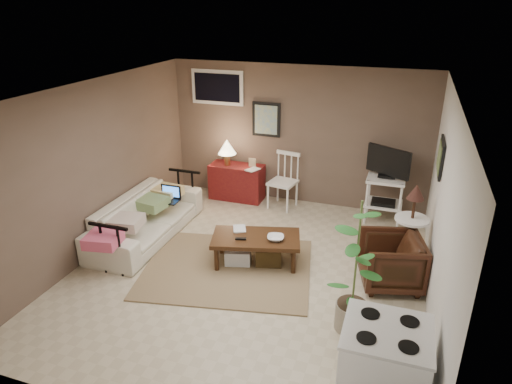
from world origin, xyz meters
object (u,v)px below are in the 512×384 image
(red_console, at_px, (236,179))
(armchair, at_px, (391,259))
(stove, at_px, (382,374))
(tv_stand, at_px, (386,183))
(coffee_table, at_px, (255,248))
(sofa, at_px, (146,211))
(spindle_chair, at_px, (283,182))
(potted_plant, at_px, (356,263))
(side_table, at_px, (413,217))

(red_console, relative_size, armchair, 1.50)
(stove, bearing_deg, tv_stand, 93.95)
(coffee_table, relative_size, tv_stand, 1.03)
(sofa, distance_m, stove, 4.26)
(spindle_chair, xyz_separation_m, potted_plant, (1.58, -2.87, 0.38))
(spindle_chair, distance_m, tv_stand, 1.71)
(potted_plant, bearing_deg, tv_stand, 87.69)
(red_console, height_order, armchair, red_console)
(coffee_table, height_order, stove, stove)
(red_console, bearing_deg, coffee_table, -62.38)
(potted_plant, distance_m, stove, 1.20)
(potted_plant, bearing_deg, sofa, 160.60)
(tv_stand, bearing_deg, sofa, -153.05)
(armchair, bearing_deg, side_table, 145.16)
(red_console, bearing_deg, tv_stand, -2.00)
(coffee_table, distance_m, stove, 2.71)
(tv_stand, height_order, armchair, tv_stand)
(red_console, xyz_separation_m, tv_stand, (2.60, -0.09, 0.28))
(red_console, distance_m, side_table, 3.35)
(side_table, height_order, potted_plant, potted_plant)
(coffee_table, height_order, spindle_chair, spindle_chair)
(sofa, relative_size, spindle_chair, 2.26)
(coffee_table, bearing_deg, armchair, 2.56)
(red_console, distance_m, armchair, 3.43)
(potted_plant, bearing_deg, red_console, 130.14)
(side_table, distance_m, armchair, 0.68)
(side_table, distance_m, potted_plant, 1.64)
(armchair, height_order, potted_plant, potted_plant)
(sofa, bearing_deg, spindle_chair, -43.95)
(tv_stand, distance_m, armchair, 1.88)
(red_console, distance_m, spindle_chair, 0.91)
(red_console, xyz_separation_m, potted_plant, (2.48, -2.94, 0.45))
(red_console, xyz_separation_m, stove, (2.87, -4.02, 0.08))
(side_table, bearing_deg, red_console, 155.18)
(potted_plant, height_order, stove, potted_plant)
(tv_stand, height_order, potted_plant, potted_plant)
(sofa, bearing_deg, armchair, -92.21)
(side_table, bearing_deg, sofa, -173.94)
(spindle_chair, bearing_deg, tv_stand, -0.61)
(coffee_table, relative_size, red_console, 1.17)
(coffee_table, bearing_deg, potted_plant, -32.98)
(tv_stand, bearing_deg, side_table, -71.96)
(red_console, distance_m, tv_stand, 2.61)
(sofa, height_order, side_table, side_table)
(red_console, relative_size, spindle_chair, 1.15)
(sofa, distance_m, side_table, 3.82)
(sofa, xyz_separation_m, armchair, (3.59, -0.14, -0.06))
(side_table, relative_size, armchair, 1.62)
(tv_stand, xyz_separation_m, armchair, (0.23, -1.85, -0.29))
(side_table, bearing_deg, tv_stand, 108.04)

